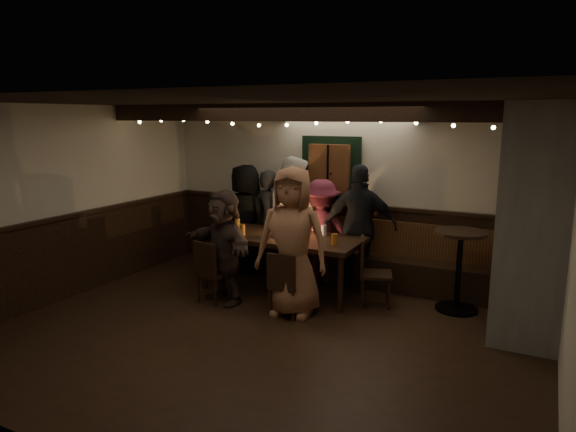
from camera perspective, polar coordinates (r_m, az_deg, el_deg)
The scene contains 13 objects.
room at distance 6.55m, azimuth 11.56°, elevation -1.26°, with size 6.02×5.01×2.62m.
dining_table at distance 7.17m, azimuth -0.77°, elevation -2.71°, with size 2.26×0.97×0.98m.
chair_near_left at distance 6.85m, azimuth -8.65°, elevation -5.79°, with size 0.44×0.44×0.85m.
chair_near_right at distance 6.32m, azimuth -0.43°, elevation -7.24°, with size 0.39×0.39×0.82m.
chair_end at distance 6.79m, azimuth 9.03°, elevation -5.67°, with size 0.52×0.52×0.90m.
high_top at distance 6.83m, azimuth 18.50°, elevation -4.72°, with size 0.65×0.65×1.04m.
person_a at distance 8.15m, azimuth -4.74°, elevation -0.25°, with size 0.83×0.54×1.70m, color black.
person_b at distance 8.07m, azimuth -2.02°, elevation -0.61°, with size 0.59×0.39×1.63m, color black.
person_c at distance 7.82m, azimuth 0.62°, elevation -0.13°, with size 0.90×0.70×1.86m, color silver.
person_d at distance 7.59m, azimuth 3.73°, elevation -1.71°, with size 1.00×0.57×1.54m, color maroon.
person_e at distance 7.39m, azimuth 8.00°, elevation -1.19°, with size 1.04×0.43×1.78m, color black.
person_f at distance 6.82m, azimuth -7.15°, elevation -3.35°, with size 1.41×0.45×1.52m, color #3F2D28.
person_g at distance 6.29m, azimuth 0.48°, elevation -2.90°, with size 0.91×0.59×1.86m, color #A96F4E.
Camera 1 is at (2.76, -4.76, 2.45)m, focal length 32.00 mm.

